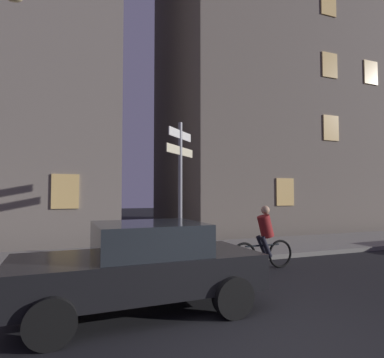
{
  "coord_description": "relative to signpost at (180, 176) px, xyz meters",
  "views": [
    {
      "loc": [
        -2.32,
        -3.49,
        1.91
      ],
      "look_at": [
        0.88,
        4.9,
        2.33
      ],
      "focal_mm": 30.25,
      "sensor_mm": 36.0,
      "label": 1
    }
  ],
  "objects": [
    {
      "name": "ground_plane",
      "position": [
        -0.66,
        -5.26,
        -2.43
      ],
      "size": [
        80.0,
        80.0,
        0.0
      ],
      "primitive_type": "plane",
      "color": "black"
    },
    {
      "name": "sidewalk_kerb",
      "position": [
        -0.66,
        0.92,
        -2.36
      ],
      "size": [
        40.0,
        3.29,
        0.14
      ],
      "primitive_type": "cube",
      "color": "gray",
      "rests_on": "ground_plane"
    },
    {
      "name": "signpost",
      "position": [
        0.0,
        0.0,
        0.0
      ],
      "size": [
        1.19,
        1.19,
        3.83
      ],
      "color": "gray",
      "rests_on": "sidewalk_kerb"
    },
    {
      "name": "car_near_left",
      "position": [
        -1.85,
        -3.44,
        -1.68
      ],
      "size": [
        4.05,
        1.98,
        1.43
      ],
      "color": "black",
      "rests_on": "ground_plane"
    },
    {
      "name": "cyclist",
      "position": [
        1.68,
        -1.69,
        -1.68
      ],
      "size": [
        1.82,
        0.34,
        1.61
      ],
      "color": "black",
      "rests_on": "ground_plane"
    },
    {
      "name": "building_right_block",
      "position": [
        8.55,
        6.85,
        8.14
      ],
      "size": [
        13.3,
        7.63,
        21.14
      ],
      "color": "#6B6056",
      "rests_on": "ground_plane"
    }
  ]
}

